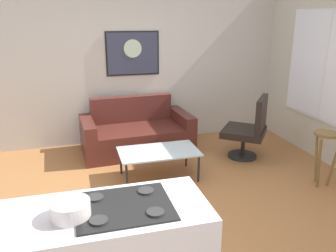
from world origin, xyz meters
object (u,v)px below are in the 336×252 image
(coffee_table, at_px, (159,153))
(wall_painting, at_px, (133,53))
(mixing_bowl, at_px, (71,210))
(couch, at_px, (136,134))
(bar_stool, at_px, (325,146))
(armchair, at_px, (250,129))

(coffee_table, distance_m, wall_painting, 1.93)
(mixing_bowl, bearing_deg, wall_painting, 74.51)
(couch, bearing_deg, coffee_table, -84.63)
(coffee_table, bearing_deg, bar_stool, -21.14)
(armchair, bearing_deg, coffee_table, -168.46)
(armchair, distance_m, mixing_bowl, 3.66)
(bar_stool, bearing_deg, armchair, 113.94)
(couch, xyz_separation_m, wall_painting, (0.06, 0.47, 1.24))
(couch, xyz_separation_m, coffee_table, (0.10, -1.08, 0.09))
(mixing_bowl, bearing_deg, couch, 73.39)
(couch, relative_size, bar_stool, 2.47)
(coffee_table, distance_m, bar_stool, 2.11)
(armchair, distance_m, wall_painting, 2.24)
(mixing_bowl, xyz_separation_m, wall_painting, (1.05, 3.79, 0.52))
(mixing_bowl, bearing_deg, coffee_table, 63.95)
(armchair, bearing_deg, mixing_bowl, -135.52)
(coffee_table, bearing_deg, mixing_bowl, -116.05)
(couch, relative_size, armchair, 1.83)
(wall_painting, bearing_deg, couch, -97.25)
(bar_stool, distance_m, wall_painting, 3.21)
(coffee_table, xyz_separation_m, wall_painting, (-0.04, 1.55, 1.15))
(wall_painting, bearing_deg, bar_stool, -49.05)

